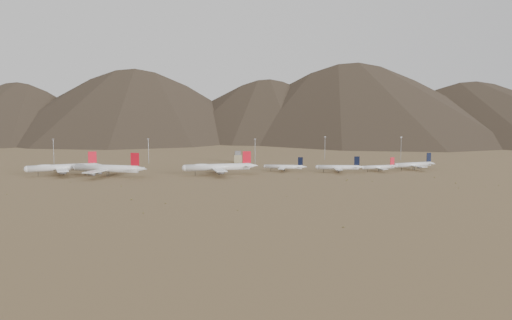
{
  "coord_description": "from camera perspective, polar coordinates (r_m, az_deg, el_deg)",
  "views": [
    {
      "loc": [
        -12.03,
        -396.13,
        54.12
      ],
      "look_at": [
        38.55,
        30.0,
        11.44
      ],
      "focal_mm": 35.0,
      "sensor_mm": 36.0,
      "label": 1
    }
  ],
  "objects": [
    {
      "name": "narrowbody_d",
      "position": [
        478.38,
        17.65,
        -0.49
      ],
      "size": [
        44.74,
        33.09,
        15.12
      ],
      "rotation": [
        0.0,
        0.0,
        0.27
      ],
      "color": "white",
      "rests_on": "ground"
    },
    {
      "name": "widebody_centre",
      "position": [
        426.87,
        -16.68,
        -0.9
      ],
      "size": [
        64.24,
        51.5,
        20.17
      ],
      "rotation": [
        0.0,
        0.0,
        -0.38
      ],
      "color": "white",
      "rests_on": "ground"
    },
    {
      "name": "mast_far_east",
      "position": [
        564.42,
        16.24,
        1.4
      ],
      "size": [
        2.0,
        0.6,
        25.7
      ],
      "color": "gray",
      "rests_on": "ground"
    },
    {
      "name": "mast_far_west",
      "position": [
        544.53,
        -22.13,
        1.06
      ],
      "size": [
        2.0,
        0.6,
        25.7
      ],
      "color": "gray",
      "rests_on": "ground"
    },
    {
      "name": "mast_east",
      "position": [
        555.02,
        7.88,
        1.5
      ],
      "size": [
        2.0,
        0.6,
        25.7
      ],
      "color": "gray",
      "rests_on": "ground"
    },
    {
      "name": "ground",
      "position": [
        399.99,
        -4.99,
        -2.12
      ],
      "size": [
        3000.0,
        3000.0,
        0.0
      ],
      "primitive_type": "plane",
      "color": "olive",
      "rests_on": "ground"
    },
    {
      "name": "narrowbody_a",
      "position": [
        444.72,
        3.29,
        -0.78
      ],
      "size": [
        38.17,
        28.27,
        12.93
      ],
      "rotation": [
        0.0,
        0.0,
        -0.28
      ],
      "color": "white",
      "rests_on": "ground"
    },
    {
      "name": "narrowbody_c",
      "position": [
        457.31,
        13.9,
        -0.78
      ],
      "size": [
        36.81,
        26.9,
        12.25
      ],
      "rotation": [
        0.0,
        0.0,
        0.18
      ],
      "color": "white",
      "rests_on": "ground"
    },
    {
      "name": "mast_centre",
      "position": [
        505.24,
        -0.11,
        1.15
      ],
      "size": [
        2.0,
        0.6,
        25.7
      ],
      "color": "gray",
      "rests_on": "ground"
    },
    {
      "name": "mountain_ridge",
      "position": [
        1299.73,
        -6.31,
        9.88
      ],
      "size": [
        4400.0,
        1000.0,
        300.0
      ],
      "color": "#453829",
      "rests_on": "ground"
    },
    {
      "name": "desert_scrub",
      "position": [
        336.02,
        2.12,
        -3.54
      ],
      "size": [
        415.69,
        174.31,
        0.81
      ],
      "color": "olive",
      "rests_on": "ground"
    },
    {
      "name": "control_tower",
      "position": [
        520.13,
        -2.1,
        0.29
      ],
      "size": [
        8.0,
        8.0,
        12.0
      ],
      "color": "tan",
      "rests_on": "ground"
    },
    {
      "name": "narrowbody_b",
      "position": [
        442.57,
        9.48,
        -0.82
      ],
      "size": [
        42.74,
        31.1,
        14.17
      ],
      "rotation": [
        0.0,
        0.0,
        -0.15
      ],
      "color": "white",
      "rests_on": "ground"
    },
    {
      "name": "widebody_west",
      "position": [
        448.73,
        -21.25,
        -0.79
      ],
      "size": [
        61.62,
        49.07,
        19.03
      ],
      "rotation": [
        0.0,
        0.0,
        0.33
      ],
      "color": "white",
      "rests_on": "ground"
    },
    {
      "name": "mast_west",
      "position": [
        522.34,
        -12.2,
        1.17
      ],
      "size": [
        2.0,
        0.6,
        25.7
      ],
      "color": "gray",
      "rests_on": "ground"
    },
    {
      "name": "widebody_east",
      "position": [
        420.74,
        -4.36,
        -0.8
      ],
      "size": [
        65.43,
        50.9,
        19.52
      ],
      "rotation": [
        0.0,
        0.0,
        0.14
      ],
      "color": "white",
      "rests_on": "ground"
    }
  ]
}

